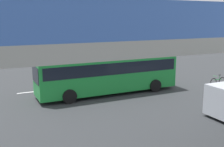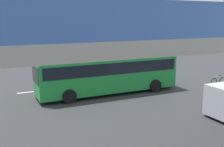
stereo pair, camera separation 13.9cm
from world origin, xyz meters
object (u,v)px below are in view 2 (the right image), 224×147
at_px(city_bus, 108,71).
at_px(traffic_sign, 133,58).
at_px(pedestrian, 124,71).
at_px(bicycle_green, 218,81).

height_order(city_bus, traffic_sign, city_bus).
relative_size(city_bus, pedestrian, 6.44).
xyz_separation_m(bicycle_green, pedestrian, (6.79, -5.60, 0.51)).
bearing_deg(pedestrian, traffic_sign, -141.01).
distance_m(city_bus, bicycle_green, 10.42).
distance_m(city_bus, traffic_sign, 7.37).
height_order(city_bus, bicycle_green, city_bus).
bearing_deg(traffic_sign, bicycle_green, 124.95).
distance_m(city_bus, pedestrian, 5.12).
distance_m(bicycle_green, pedestrian, 8.82).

